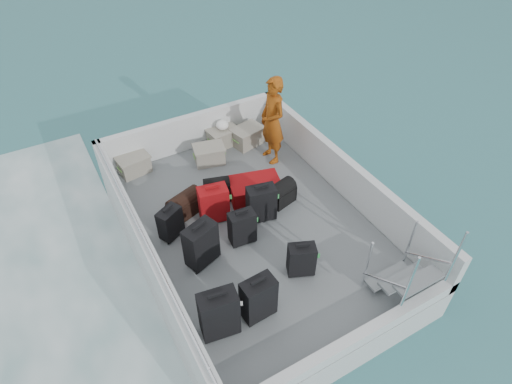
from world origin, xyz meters
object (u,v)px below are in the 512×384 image
Objects in this scene: suitcase_5 at (214,204)px; passenger at (272,121)px; suitcase_6 at (301,260)px; suitcase_0 at (219,315)px; suitcase_7 at (261,204)px; crate_3 at (247,137)px; crate_0 at (134,165)px; suitcase_2 at (170,223)px; suitcase_3 at (258,299)px; suitcase_8 at (255,189)px; crate_1 at (209,155)px; crate_2 at (223,137)px; suitcase_1 at (201,245)px; suitcase_4 at (242,228)px.

passenger reaches higher than suitcase_5.
suitcase_5 is at bearing 133.55° from suitcase_6.
suitcase_7 is at bearing 54.84° from suitcase_0.
suitcase_7 is at bearing -112.41° from crate_3.
passenger reaches higher than crate_0.
suitcase_0 reaches higher than suitcase_2.
suitcase_8 is (1.08, 2.02, -0.16)m from suitcase_3.
suitcase_7 reaches higher than crate_1.
suitcase_2 is 1.02× the size of crate_0.
passenger reaches higher than crate_3.
crate_2 is at bearing 39.64° from crate_1.
suitcase_1 reaches higher than suitcase_8.
crate_2 is (1.83, 3.65, -0.20)m from suitcase_0.
suitcase_7 reaches higher than suitcase_4.
suitcase_3 is 1.05× the size of suitcase_5.
suitcase_0 reaches higher than crate_1.
passenger is at bearing 65.39° from suitcase_7.
passenger is at bearing 58.02° from suitcase_0.
crate_1 is 0.32× the size of passenger.
suitcase_4 is at bearing 154.67° from suitcase_8.
suitcase_5 is at bearing -132.76° from crate_3.
suitcase_1 reaches higher than crate_3.
crate_3 is (2.19, 1.58, -0.10)m from suitcase_2.
suitcase_6 reaches higher than crate_0.
suitcase_5 is at bearing -119.91° from crate_2.
suitcase_4 reaches higher than crate_2.
suitcase_6 is 0.97× the size of crate_2.
passenger is (0.59, -0.86, 0.66)m from crate_2.
suitcase_1 is (0.27, 1.14, -0.01)m from suitcase_0.
suitcase_4 is at bearing -63.16° from suitcase_2.
suitcase_7 is (1.19, 0.36, -0.04)m from suitcase_1.
suitcase_8 is (1.62, 2.00, -0.20)m from suitcase_0.
crate_3 is (1.98, 2.28, -0.18)m from suitcase_1.
crate_1 is (0.82, 3.28, -0.17)m from suitcase_3.
crate_1 is (-0.04, 2.98, -0.10)m from suitcase_6.
passenger is at bearing -74.80° from crate_3.
suitcase_2 is 2.53m from crate_2.
crate_1 is (0.56, 1.41, -0.16)m from suitcase_5.
suitcase_7 is at bearing -41.47° from suitcase_2.
suitcase_7 reaches higher than suitcase_8.
crate_0 is (-1.35, 3.38, -0.11)m from suitcase_6.
crate_3 is (0.42, -0.23, 0.01)m from crate_2.
crate_0 is at bearing 163.33° from crate_1.
suitcase_5 is 1.01× the size of suitcase_7.
crate_0 is (-0.91, 2.45, -0.13)m from suitcase_4.
suitcase_0 is at bearing -122.98° from suitcase_4.
crate_3 reaches higher than crate_0.
suitcase_3 is 3.39m from crate_1.
suitcase_0 is 3.54m from crate_1.
suitcase_1 reaches higher than suitcase_6.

